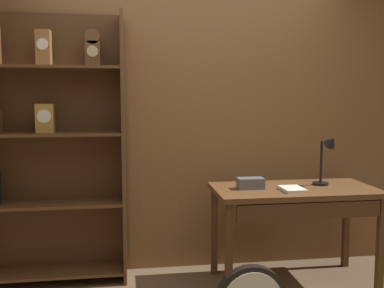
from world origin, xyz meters
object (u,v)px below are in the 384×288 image
object	(u,v)px
workbench	(295,200)
desk_lamp	(328,155)
toolbox_small	(250,183)
open_repair_manual	(292,189)
bookshelf	(43,147)

from	to	relation	value
workbench	desk_lamp	xyz separation A→B (m)	(0.29, 0.07, 0.35)
workbench	toolbox_small	xyz separation A→B (m)	(-0.36, 0.04, 0.14)
open_repair_manual	workbench	bearing A→B (deg)	54.18
bookshelf	desk_lamp	distance (m)	2.27
bookshelf	desk_lamp	world-z (taller)	bookshelf
workbench	desk_lamp	bearing A→B (deg)	13.63
desk_lamp	open_repair_manual	distance (m)	0.45
bookshelf	desk_lamp	bearing A→B (deg)	-7.07
toolbox_small	open_repair_manual	bearing A→B (deg)	-23.29
bookshelf	workbench	world-z (taller)	bookshelf
bookshelf	toolbox_small	xyz separation A→B (m)	(1.61, -0.31, -0.28)
workbench	bookshelf	bearing A→B (deg)	169.91
bookshelf	open_repair_manual	distance (m)	1.98
desk_lamp	toolbox_small	distance (m)	0.68
bookshelf	desk_lamp	size ratio (longest dim) A/B	5.07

